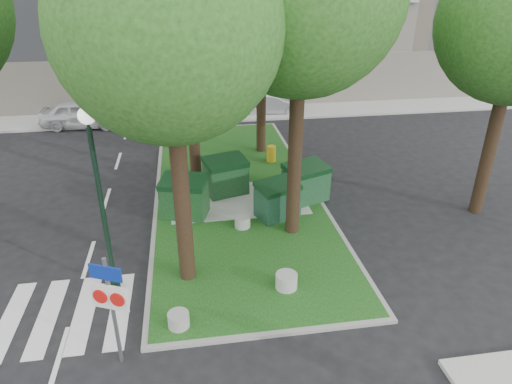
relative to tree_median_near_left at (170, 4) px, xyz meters
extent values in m
plane|color=black|center=(1.41, -2.56, -7.32)|extent=(120.00, 120.00, 0.00)
cube|color=#134012|center=(1.91, 5.44, -7.26)|extent=(6.00, 16.00, 0.12)
cube|color=gray|center=(1.91, 5.44, -7.27)|extent=(6.30, 16.30, 0.10)
cube|color=#999993|center=(1.41, 15.94, -7.26)|extent=(42.00, 3.00, 0.12)
cube|color=silver|center=(-2.34, -1.06, -7.31)|extent=(5.00, 3.00, 0.01)
cylinder|color=black|center=(-0.09, -0.06, -4.24)|extent=(0.44, 0.44, 6.16)
sphere|color=#1D4A13|center=(-0.09, -0.06, -0.50)|extent=(5.20, 5.20, 5.20)
cylinder|color=black|center=(3.41, 1.94, -3.96)|extent=(0.44, 0.44, 6.72)
cylinder|color=black|center=(0.41, 6.44, -4.38)|extent=(0.44, 0.44, 5.88)
sphere|color=#1D4A13|center=(0.41, 6.44, -0.81)|extent=(4.80, 4.80, 4.80)
cylinder|color=black|center=(3.61, 9.44, -3.82)|extent=(0.44, 0.44, 7.00)
cylinder|color=black|center=(10.41, 2.44, -4.38)|extent=(0.44, 0.44, 5.88)
cube|color=#0E3612|center=(-0.09, 3.58, -6.60)|extent=(1.76, 1.44, 1.20)
cube|color=black|center=(-0.09, 3.58, -5.90)|extent=(1.83, 1.52, 0.35)
cube|color=#113B19|center=(1.51, 5.13, -6.60)|extent=(1.76, 1.43, 1.20)
cube|color=black|center=(1.51, 5.13, -5.90)|extent=(1.83, 1.51, 0.35)
cube|color=#103722|center=(3.11, 2.99, -6.65)|extent=(1.64, 1.40, 1.09)
cube|color=black|center=(3.11, 2.99, -6.02)|extent=(1.71, 1.48, 0.31)
cube|color=#123C1E|center=(4.41, 4.07, -6.60)|extent=(1.80, 1.52, 1.20)
cube|color=black|center=(4.41, 4.07, -5.90)|extent=(1.88, 1.61, 0.35)
cylinder|color=#969691|center=(-0.35, -2.06, -7.01)|extent=(0.53, 0.53, 0.38)
cylinder|color=#9D9E98|center=(2.57, -1.00, -6.98)|extent=(0.60, 0.60, 0.43)
cylinder|color=gray|center=(1.80, 2.44, -7.01)|extent=(0.53, 0.53, 0.38)
cylinder|color=gold|center=(3.84, 8.04, -6.84)|extent=(0.41, 0.41, 0.72)
cylinder|color=black|center=(-2.09, -0.20, -4.97)|extent=(0.13, 0.13, 4.69)
cylinder|color=black|center=(-2.09, -0.20, -7.22)|extent=(0.28, 0.28, 0.19)
sphere|color=white|center=(-2.09, -0.20, -2.34)|extent=(0.41, 0.41, 0.41)
cylinder|color=slate|center=(-1.65, -2.87, -5.92)|extent=(0.12, 0.12, 2.80)
cube|color=navy|center=(-1.65, -2.87, -4.85)|extent=(0.68, 0.34, 0.34)
cube|color=white|center=(-1.65, -2.87, -5.47)|extent=(0.79, 0.38, 0.62)
cylinder|color=red|center=(-1.86, -2.87, -5.47)|extent=(0.32, 0.17, 0.34)
cylinder|color=red|center=(-1.45, -2.87, -5.47)|extent=(0.32, 0.17, 0.34)
imported|color=silver|center=(-5.55, 14.88, -6.57)|extent=(4.54, 2.15, 1.50)
imported|color=#93969B|center=(5.33, 15.82, -6.70)|extent=(3.82, 1.65, 1.22)
camera|label=1|loc=(0.18, -10.85, 0.71)|focal=32.00mm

